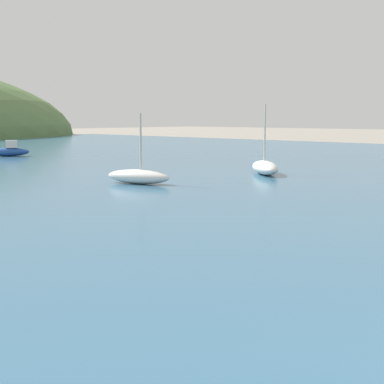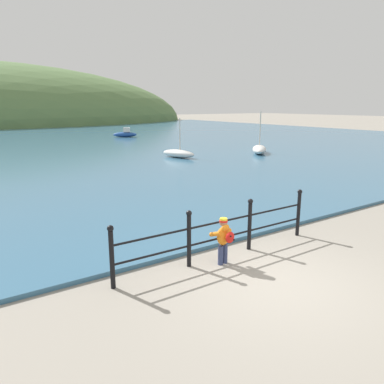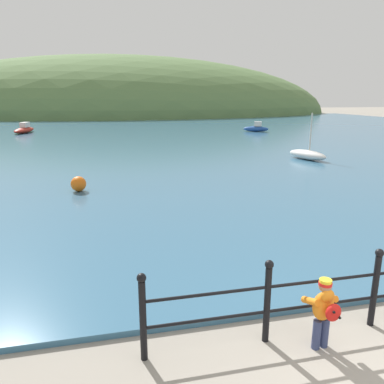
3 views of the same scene
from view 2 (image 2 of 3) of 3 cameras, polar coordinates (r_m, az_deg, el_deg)
ground_plane at (r=7.49m, az=12.67°, el=-13.13°), size 200.00×200.00×0.00m
water at (r=36.97m, az=-26.65°, el=6.83°), size 80.00×60.00×0.10m
iron_railing at (r=8.15m, az=4.45°, el=-5.71°), size 5.14×0.12×1.21m
child_in_coat at (r=7.83m, az=4.87°, el=-6.81°), size 0.41×0.55×1.00m
boat_twin_mast at (r=22.95m, az=-2.07°, el=5.90°), size 1.43×2.48×2.38m
boat_white_sailboat at (r=38.08m, az=-10.14°, el=8.69°), size 2.38×1.73×0.93m
boat_far_right at (r=25.34m, az=10.22°, el=6.44°), size 2.55×2.62×2.75m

